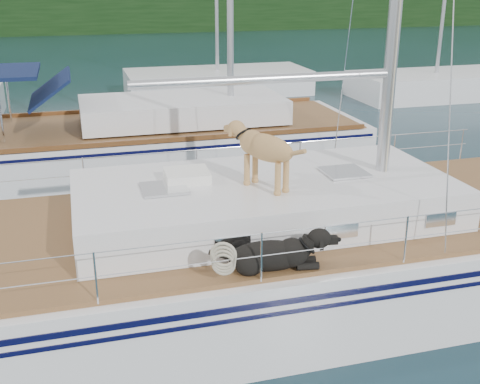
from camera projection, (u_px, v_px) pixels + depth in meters
name	position (u px, v px, depth m)	size (l,w,h in m)	color
ground	(211.00, 303.00, 8.73)	(120.00, 120.00, 0.00)	black
shore_bank	(86.00, 25.00, 50.37)	(92.00, 1.00, 1.20)	#595147
main_sailboat	(216.00, 261.00, 8.52)	(12.00, 3.85, 14.01)	white
neighbor_sailboat	(139.00, 145.00, 14.48)	(11.00, 3.50, 13.30)	white
bg_boat_center	(218.00, 82.00, 24.09)	(7.20, 3.00, 11.65)	white
bg_boat_east	(435.00, 85.00, 23.40)	(6.40, 3.00, 11.65)	white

